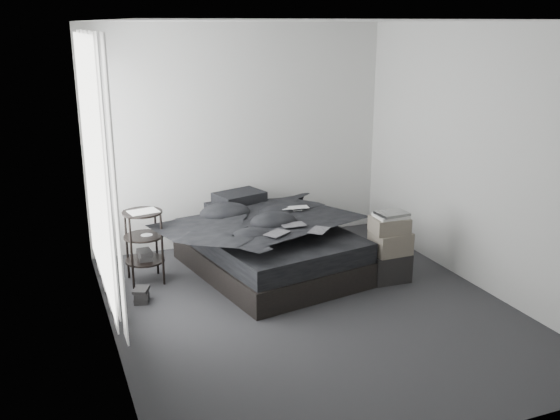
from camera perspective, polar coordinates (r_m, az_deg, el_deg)
name	(u,v)px	position (r m, az deg, el deg)	size (l,w,h in m)	color
floor	(311,309)	(5.95, 2.87, -9.01)	(3.60, 4.20, 0.01)	#2B2B2D
ceiling	(316,21)	(5.36, 3.29, 16.90)	(3.60, 4.20, 0.01)	white
wall_back	(240,136)	(7.43, -3.71, 6.75)	(3.60, 0.01, 2.60)	silver
wall_front	(463,253)	(3.79, 16.39, -3.76)	(3.60, 0.01, 2.60)	silver
wall_left	(103,194)	(5.05, -15.85, 1.39)	(0.01, 4.20, 2.60)	silver
wall_right	(480,159)	(6.46, 17.80, 4.47)	(0.01, 4.20, 2.60)	silver
window_left	(94,165)	(5.92, -16.66, 4.01)	(0.02, 2.00, 2.30)	white
curtain_left	(100,172)	(5.94, -16.12, 3.40)	(0.06, 2.12, 2.48)	white
bed	(271,260)	(6.75, -0.87, -4.56)	(1.45, 1.91, 0.26)	black
mattress	(270,239)	(6.67, -0.88, -2.70)	(1.39, 1.86, 0.20)	black
duvet	(273,222)	(6.57, -0.67, -1.06)	(1.41, 1.64, 0.22)	black
pillow_lower	(234,208)	(7.22, -4.24, 0.16)	(0.58, 0.39, 0.13)	black
pillow_upper	(239,197)	(7.20, -3.74, 1.16)	(0.54, 0.37, 0.12)	black
laptop	(296,203)	(6.79, 1.46, 0.62)	(0.31, 0.20, 0.02)	silver
comic_a	(277,226)	(6.04, -0.28, -1.51)	(0.24, 0.16, 0.01)	black
comic_b	(293,218)	(6.29, 1.22, -0.71)	(0.24, 0.16, 0.01)	black
comic_c	(319,222)	(6.14, 3.59, -1.14)	(0.24, 0.16, 0.01)	black
side_stand	(144,247)	(6.56, -12.29, -3.35)	(0.41, 0.41, 0.75)	black
papers	(143,212)	(6.43, -12.39, -0.17)	(0.29, 0.21, 0.01)	white
floor_books	(142,295)	(6.20, -12.55, -7.63)	(0.13, 0.19, 0.13)	black
box_lower	(388,266)	(6.62, 9.85, -5.10)	(0.40, 0.32, 0.30)	black
box_mid	(390,243)	(6.52, 10.07, -2.97)	(0.38, 0.30, 0.23)	#685F52
box_upper	(389,225)	(6.46, 9.98, -1.35)	(0.36, 0.29, 0.16)	#685F52
art_book_white	(391,216)	(6.44, 10.09, -0.54)	(0.31, 0.25, 0.03)	silver
art_book_snake	(392,213)	(6.42, 10.21, -0.30)	(0.30, 0.24, 0.03)	silver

